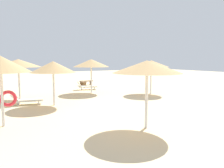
{
  "coord_description": "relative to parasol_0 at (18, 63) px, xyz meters",
  "views": [
    {
      "loc": [
        -7.04,
        -9.19,
        2.8
      ],
      "look_at": [
        0.0,
        3.0,
        1.2
      ],
      "focal_mm": 34.14,
      "sensor_mm": 36.0,
      "label": 1
    }
  ],
  "objects": [
    {
      "name": "parasol_4",
      "position": [
        3.72,
        -9.42,
        -0.05
      ],
      "size": [
        2.8,
        2.8,
        2.78
      ],
      "color": "silver",
      "rests_on": "ground"
    },
    {
      "name": "parasol_6",
      "position": [
        -1.37,
        -6.23,
        0.03
      ],
      "size": [
        2.46,
        2.46,
        2.97
      ],
      "color": "silver",
      "rests_on": "ground"
    },
    {
      "name": "parasol_2",
      "position": [
        1.61,
        -3.1,
        -0.2
      ],
      "size": [
        2.71,
        2.71,
        2.72
      ],
      "color": "silver",
      "rests_on": "ground"
    },
    {
      "name": "lounger_2",
      "position": [
        0.13,
        -2.05,
        -2.25
      ],
      "size": [
        1.98,
        1.01,
        0.73
      ],
      "color": "silver",
      "rests_on": "ground"
    },
    {
      "name": "bench_0",
      "position": [
        7.53,
        5.74,
        -2.22
      ],
      "size": [
        1.5,
        0.4,
        0.49
      ],
      "color": "brown",
      "rests_on": "ground"
    },
    {
      "name": "lounger_1",
      "position": [
        6.11,
        2.36,
        -2.24
      ],
      "size": [
        1.96,
        1.21,
        0.8
      ],
      "color": "silver",
      "rests_on": "ground"
    },
    {
      "name": "parasol_1",
      "position": [
        5.74,
        0.41,
        -0.04
      ],
      "size": [
        3.04,
        3.04,
        2.86
      ],
      "color": "silver",
      "rests_on": "ground"
    },
    {
      "name": "ground_plane",
      "position": [
        5.27,
        -6.93,
        -2.57
      ],
      "size": [
        80.0,
        80.0,
        0.0
      ],
      "primitive_type": "plane",
      "color": "beige"
    },
    {
      "name": "parasol_0",
      "position": [
        0.0,
        0.0,
        0.0
      ],
      "size": [
        3.1,
        3.1,
        2.86
      ],
      "color": "silver",
      "rests_on": "ground"
    },
    {
      "name": "parasol_5",
      "position": [
        9.81,
        -2.52,
        -0.09
      ],
      "size": [
        2.93,
        2.93,
        2.76
      ],
      "color": "silver",
      "rests_on": "ground"
    },
    {
      "name": "bench_1",
      "position": [
        6.89,
        5.13,
        -2.22
      ],
      "size": [
        0.58,
        1.54,
        0.49
      ],
      "color": "brown",
      "rests_on": "ground"
    }
  ]
}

